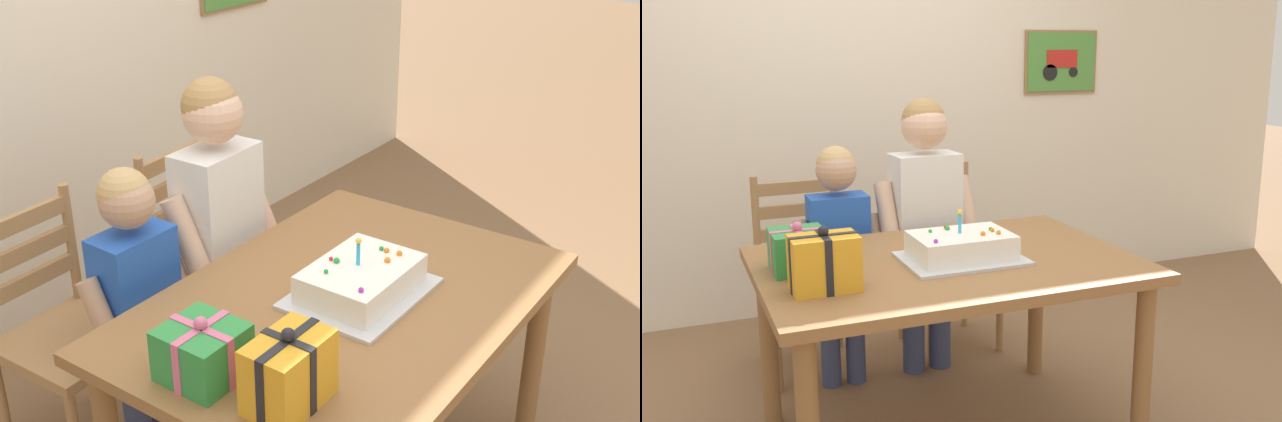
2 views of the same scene
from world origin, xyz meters
The scene contains 8 objects.
dining_table centered at (0.00, 0.00, 0.64)m, with size 1.38×0.97×0.74m.
birthday_cake centered at (0.05, -0.03, 0.79)m, with size 0.44×0.34×0.19m.
gift_box_red_large centered at (-0.53, 0.08, 0.81)m, with size 0.19×0.20×0.18m.
gift_box_beside_cake centered at (-0.49, -0.16, 0.83)m, with size 0.22×0.15×0.22m.
chair_left centered at (-0.36, 0.91, 0.47)m, with size 0.43×0.43×0.92m.
chair_right centered at (0.36, 0.91, 0.47)m, with size 0.45×0.45×0.92m.
child_older centered at (0.15, 0.64, 0.79)m, with size 0.47×0.27×1.29m.
child_younger centered at (-0.26, 0.64, 0.67)m, with size 0.40×0.23×1.10m.
Camera 1 is at (-1.74, -1.14, 1.99)m, focal length 44.70 mm.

